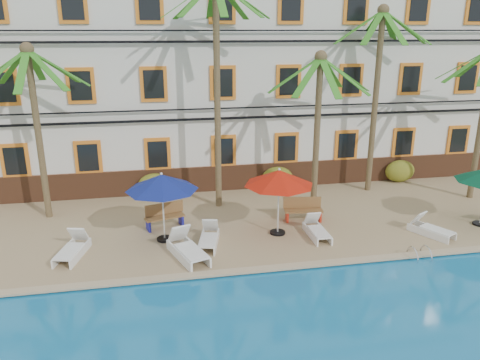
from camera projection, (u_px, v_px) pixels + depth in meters
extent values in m
plane|color=#384C23|center=(299.00, 260.00, 15.95)|extent=(100.00, 100.00, 0.00)
cube|color=tan|center=(265.00, 205.00, 20.59)|extent=(30.00, 12.00, 0.25)
cube|color=tan|center=(308.00, 265.00, 15.02)|extent=(30.00, 0.35, 0.06)
cube|color=silver|center=(243.00, 76.00, 23.69)|extent=(25.00, 6.00, 10.00)
cube|color=brown|center=(255.00, 176.00, 22.18)|extent=(25.00, 0.12, 1.20)
cube|color=orange|center=(15.00, 161.00, 19.93)|extent=(1.15, 0.10, 1.50)
cube|color=black|center=(15.00, 161.00, 19.88)|extent=(0.85, 0.04, 1.20)
cube|color=orange|center=(88.00, 157.00, 20.46)|extent=(1.15, 0.10, 1.50)
cube|color=black|center=(88.00, 158.00, 20.41)|extent=(0.85, 0.04, 1.20)
cube|color=orange|center=(158.00, 154.00, 20.99)|extent=(1.15, 0.10, 1.50)
cube|color=black|center=(158.00, 154.00, 20.94)|extent=(0.85, 0.04, 1.20)
cube|color=orange|center=(224.00, 151.00, 21.52)|extent=(1.15, 0.10, 1.50)
cube|color=black|center=(224.00, 151.00, 21.48)|extent=(0.85, 0.04, 1.20)
cube|color=orange|center=(286.00, 148.00, 22.05)|extent=(1.15, 0.10, 1.50)
cube|color=black|center=(287.00, 148.00, 22.01)|extent=(0.85, 0.04, 1.20)
cube|color=orange|center=(346.00, 145.00, 22.58)|extent=(1.15, 0.10, 1.50)
cube|color=black|center=(347.00, 146.00, 22.54)|extent=(0.85, 0.04, 1.20)
cube|color=orange|center=(403.00, 143.00, 23.12)|extent=(1.15, 0.10, 1.50)
cube|color=black|center=(404.00, 143.00, 23.07)|extent=(0.85, 0.04, 1.20)
cube|color=orange|center=(458.00, 140.00, 23.65)|extent=(1.15, 0.10, 1.50)
cube|color=black|center=(458.00, 140.00, 23.60)|extent=(0.85, 0.04, 1.20)
cube|color=orange|center=(4.00, 87.00, 18.98)|extent=(1.15, 0.10, 1.50)
cube|color=black|center=(4.00, 87.00, 18.93)|extent=(0.85, 0.04, 1.20)
cube|color=orange|center=(81.00, 86.00, 19.51)|extent=(1.15, 0.10, 1.50)
cube|color=black|center=(81.00, 86.00, 19.46)|extent=(0.85, 0.04, 1.20)
cube|color=orange|center=(154.00, 84.00, 20.04)|extent=(1.15, 0.10, 1.50)
cube|color=black|center=(154.00, 84.00, 19.99)|extent=(0.85, 0.04, 1.20)
cube|color=orange|center=(223.00, 83.00, 20.57)|extent=(1.15, 0.10, 1.50)
cube|color=black|center=(223.00, 83.00, 20.52)|extent=(0.85, 0.04, 1.20)
cube|color=orange|center=(288.00, 81.00, 21.10)|extent=(1.15, 0.10, 1.50)
cube|color=black|center=(289.00, 82.00, 21.05)|extent=(0.85, 0.04, 1.20)
cube|color=orange|center=(351.00, 80.00, 21.63)|extent=(1.15, 0.10, 1.50)
cube|color=black|center=(351.00, 80.00, 21.59)|extent=(0.85, 0.04, 1.20)
cube|color=orange|center=(410.00, 79.00, 22.16)|extent=(1.15, 0.10, 1.50)
cube|color=black|center=(411.00, 79.00, 22.12)|extent=(0.85, 0.04, 1.20)
cube|color=orange|center=(467.00, 78.00, 22.69)|extent=(1.15, 0.10, 1.50)
cube|color=black|center=(468.00, 78.00, 22.65)|extent=(0.85, 0.04, 1.20)
cube|color=orange|center=(72.00, 4.00, 18.52)|extent=(1.15, 0.10, 1.50)
cube|color=black|center=(72.00, 4.00, 18.48)|extent=(0.85, 0.04, 1.20)
cube|color=orange|center=(149.00, 5.00, 19.06)|extent=(1.15, 0.10, 1.50)
cube|color=black|center=(149.00, 5.00, 19.01)|extent=(0.85, 0.04, 1.20)
cube|color=orange|center=(222.00, 5.00, 19.59)|extent=(1.15, 0.10, 1.50)
cube|color=black|center=(222.00, 5.00, 19.54)|extent=(0.85, 0.04, 1.20)
cube|color=orange|center=(291.00, 6.00, 20.12)|extent=(1.15, 0.10, 1.50)
cube|color=black|center=(291.00, 6.00, 20.07)|extent=(0.85, 0.04, 1.20)
cube|color=orange|center=(356.00, 7.00, 20.65)|extent=(1.15, 0.10, 1.50)
cube|color=black|center=(357.00, 7.00, 20.60)|extent=(0.85, 0.04, 1.20)
cube|color=orange|center=(418.00, 7.00, 21.18)|extent=(1.15, 0.10, 1.50)
cube|color=black|center=(419.00, 7.00, 21.13)|extent=(0.85, 0.04, 1.20)
cube|color=orange|center=(477.00, 8.00, 21.71)|extent=(1.15, 0.10, 1.50)
cube|color=black|center=(478.00, 8.00, 21.66)|extent=(0.85, 0.04, 1.20)
cube|color=black|center=(256.00, 117.00, 21.17)|extent=(25.00, 0.08, 0.10)
cube|color=black|center=(257.00, 107.00, 21.03)|extent=(25.00, 0.08, 0.06)
cube|color=black|center=(257.00, 41.00, 20.16)|extent=(25.00, 0.08, 0.10)
cube|color=black|center=(257.00, 30.00, 20.02)|extent=(25.00, 0.08, 0.06)
cylinder|color=brown|center=(39.00, 137.00, 17.98)|extent=(0.26, 0.26, 6.57)
sphere|color=brown|center=(27.00, 49.00, 16.97)|extent=(0.50, 0.50, 0.50)
cube|color=#2B771C|center=(36.00, 66.00, 18.16)|extent=(0.28, 2.11, 1.39)
cube|color=#2B771C|center=(13.00, 67.00, 17.74)|extent=(1.69, 1.69, 1.39)
cube|color=#2B771C|center=(2.00, 70.00, 16.36)|extent=(1.69, 1.69, 1.39)
cube|color=#2B771C|center=(22.00, 71.00, 16.20)|extent=(0.28, 2.11, 1.39)
cube|color=#2B771C|center=(47.00, 70.00, 16.62)|extent=(1.69, 1.69, 1.39)
cube|color=#2B771C|center=(59.00, 68.00, 17.37)|extent=(2.11, 0.28, 1.39)
cube|color=#2B771C|center=(54.00, 66.00, 18.00)|extent=(1.69, 1.69, 1.39)
cylinder|color=brown|center=(217.00, 101.00, 18.79)|extent=(0.26, 0.26, 9.01)
cube|color=#2B771C|center=(212.00, 1.00, 18.59)|extent=(0.28, 2.11, 1.39)
cube|color=#2B771C|center=(194.00, 0.00, 18.18)|extent=(1.69, 1.69, 1.39)
cube|color=#2B771C|center=(232.00, 1.00, 18.44)|extent=(1.69, 1.69, 1.39)
cylinder|color=brown|center=(317.00, 135.00, 19.24)|extent=(0.26, 0.26, 6.23)
sphere|color=brown|center=(321.00, 57.00, 18.28)|extent=(0.50, 0.50, 0.50)
cube|color=#2B771C|center=(311.00, 72.00, 19.47)|extent=(0.28, 2.11, 1.39)
cube|color=#2B771C|center=(296.00, 73.00, 19.05)|extent=(1.69, 1.69, 1.39)
cube|color=#2B771C|center=(294.00, 75.00, 18.31)|extent=(2.11, 0.28, 1.39)
cube|color=#2B771C|center=(308.00, 77.00, 17.67)|extent=(1.69, 1.69, 1.39)
cube|color=#2B771C|center=(330.00, 77.00, 17.52)|extent=(0.28, 2.11, 1.39)
cube|color=#2B771C|center=(345.00, 76.00, 17.93)|extent=(1.69, 1.69, 1.39)
cube|color=#2B771C|center=(345.00, 74.00, 18.68)|extent=(2.11, 0.28, 1.39)
cube|color=#2B771C|center=(331.00, 73.00, 19.32)|extent=(1.69, 1.69, 1.39)
cylinder|color=brown|center=(375.00, 105.00, 20.90)|extent=(0.26, 0.26, 8.02)
sphere|color=brown|center=(383.00, 10.00, 19.67)|extent=(0.50, 0.50, 0.50)
cube|color=#2B771C|center=(371.00, 27.00, 20.86)|extent=(0.28, 2.11, 1.39)
cube|color=#2B771C|center=(358.00, 27.00, 20.44)|extent=(1.69, 1.69, 1.39)
cube|color=#2B771C|center=(359.00, 27.00, 19.70)|extent=(2.11, 0.28, 1.39)
cube|color=#2B771C|center=(374.00, 27.00, 19.06)|extent=(1.69, 1.69, 1.39)
cube|color=#2B771C|center=(394.00, 27.00, 18.90)|extent=(0.28, 2.11, 1.39)
cube|color=#2B771C|center=(407.00, 27.00, 19.32)|extent=(1.69, 1.69, 1.39)
cube|color=#2B771C|center=(404.00, 27.00, 20.07)|extent=(2.11, 0.28, 1.39)
cube|color=#2B771C|center=(389.00, 27.00, 20.70)|extent=(1.69, 1.69, 1.39)
cube|color=#2B771C|center=(474.00, 63.00, 20.35)|extent=(0.28, 2.11, 1.39)
cube|color=#2B771C|center=(463.00, 64.00, 19.93)|extent=(1.69, 1.69, 1.39)
cube|color=#2B771C|center=(468.00, 65.00, 19.19)|extent=(2.11, 0.28, 1.39)
ellipsoid|color=#295317|center=(155.00, 185.00, 21.04)|extent=(1.50, 0.90, 1.10)
ellipsoid|color=#295317|center=(277.00, 178.00, 22.05)|extent=(1.50, 0.90, 1.10)
ellipsoid|color=#295317|center=(400.00, 171.00, 23.16)|extent=(1.50, 0.90, 1.10)
cylinder|color=black|center=(165.00, 239.00, 16.86)|extent=(0.57, 0.57, 0.08)
cylinder|color=silver|center=(163.00, 208.00, 16.50)|extent=(0.06, 0.06, 2.45)
cone|color=navy|center=(162.00, 182.00, 16.20)|extent=(2.55, 2.55, 0.56)
sphere|color=silver|center=(161.00, 174.00, 16.10)|extent=(0.10, 0.10, 0.10)
cylinder|color=black|center=(278.00, 232.00, 17.39)|extent=(0.57, 0.57, 0.08)
cylinder|color=silver|center=(278.00, 203.00, 17.03)|extent=(0.06, 0.06, 2.44)
cone|color=#AE1809|center=(279.00, 178.00, 16.73)|extent=(2.54, 2.54, 0.56)
sphere|color=silver|center=(279.00, 169.00, 16.64)|extent=(0.10, 0.10, 0.10)
cylinder|color=black|center=(480.00, 224.00, 18.17)|extent=(0.53, 0.53, 0.08)
cube|color=white|center=(69.00, 251.00, 15.31)|extent=(0.88, 1.37, 0.06)
cube|color=white|center=(79.00, 234.00, 16.07)|extent=(0.68, 0.60, 0.63)
cube|color=white|center=(64.00, 252.00, 15.60)|extent=(0.50, 1.75, 0.29)
cube|color=white|center=(81.00, 253.00, 15.57)|extent=(0.50, 1.75, 0.29)
cube|color=white|center=(191.00, 251.00, 15.21)|extent=(1.10, 1.58, 0.07)
cube|color=white|center=(179.00, 233.00, 15.96)|extent=(0.80, 0.72, 0.72)
cube|color=white|center=(179.00, 256.00, 15.34)|extent=(0.74, 1.95, 0.33)
cube|color=white|center=(197.00, 251.00, 15.66)|extent=(0.74, 1.95, 0.33)
cube|color=white|center=(208.00, 240.00, 16.16)|extent=(0.81, 1.29, 0.06)
cube|color=white|center=(210.00, 225.00, 16.88)|extent=(0.64, 0.56, 0.60)
cube|color=white|center=(201.00, 241.00, 16.44)|extent=(0.45, 1.67, 0.28)
cube|color=white|center=(217.00, 242.00, 16.42)|extent=(0.45, 1.67, 0.28)
cube|color=white|center=(319.00, 232.00, 16.84)|extent=(0.54, 1.17, 0.05)
cube|color=white|center=(312.00, 218.00, 17.53)|extent=(0.54, 0.43, 0.58)
cube|color=white|center=(310.00, 234.00, 17.05)|extent=(0.06, 1.66, 0.27)
cube|color=white|center=(324.00, 233.00, 17.14)|extent=(0.06, 1.66, 0.27)
cube|color=white|center=(437.00, 230.00, 17.01)|extent=(1.02, 1.27, 0.05)
cube|color=white|center=(418.00, 218.00, 17.55)|extent=(0.67, 0.63, 0.58)
cube|color=white|center=(427.00, 234.00, 17.07)|extent=(0.82, 1.48, 0.27)
cube|color=white|center=(435.00, 230.00, 17.39)|extent=(0.82, 1.48, 0.27)
cube|color=olive|center=(165.00, 217.00, 17.80)|extent=(1.57, 0.84, 0.06)
cube|color=olive|center=(163.00, 209.00, 17.90)|extent=(1.46, 0.46, 0.45)
cube|color=#1B1B95|center=(148.00, 226.00, 17.60)|extent=(0.20, 0.45, 0.40)
cube|color=#1B1B95|center=(181.00, 220.00, 18.14)|extent=(0.20, 0.45, 0.40)
cube|color=olive|center=(304.00, 211.00, 18.42)|extent=(1.55, 0.66, 0.06)
cube|color=olive|center=(303.00, 202.00, 18.55)|extent=(1.49, 0.27, 0.45)
cube|color=red|center=(287.00, 216.00, 18.47)|extent=(0.14, 0.46, 0.40)
cube|color=red|center=(320.00, 216.00, 18.52)|extent=(0.14, 0.46, 0.40)
torus|color=silver|center=(412.00, 257.00, 15.58)|extent=(0.04, 0.74, 0.74)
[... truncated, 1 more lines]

